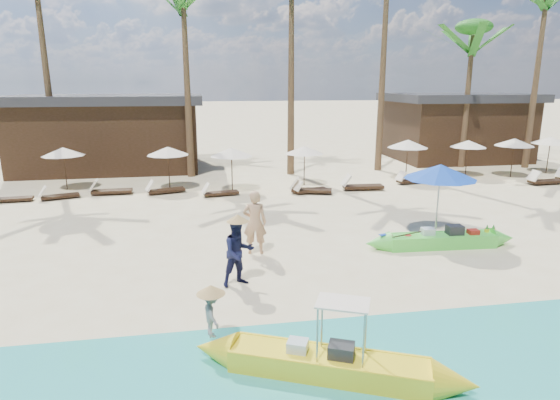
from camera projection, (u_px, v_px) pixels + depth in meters
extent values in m
plane|color=beige|center=(311.00, 274.00, 12.58)|extent=(240.00, 240.00, 0.00)
cube|color=tan|center=(381.00, 391.00, 7.80)|extent=(240.00, 4.50, 0.01)
cube|color=#4FE144|center=(441.00, 241.00, 14.60)|extent=(3.41, 0.89, 0.41)
cube|color=white|center=(441.00, 240.00, 14.59)|extent=(2.93, 0.66, 0.18)
cube|color=#262628|center=(455.00, 231.00, 14.57)|extent=(0.50, 0.40, 0.37)
cube|color=silver|center=(428.00, 233.00, 14.54)|extent=(0.39, 0.34, 0.30)
cube|color=#B22217|center=(473.00, 233.00, 14.60)|extent=(0.33, 0.28, 0.23)
cylinder|color=#B22217|center=(408.00, 237.00, 14.49)|extent=(0.23, 0.23, 0.10)
cylinder|color=#262628|center=(401.00, 238.00, 14.36)|extent=(0.21, 0.21, 0.09)
sphere|color=tan|center=(390.00, 236.00, 14.36)|extent=(0.19, 0.19, 0.19)
cylinder|color=yellow|center=(487.00, 232.00, 14.80)|extent=(0.15, 0.15, 0.19)
cylinder|color=yellow|center=(493.00, 232.00, 14.83)|extent=(0.15, 0.15, 0.19)
cube|color=yellow|center=(328.00, 365.00, 8.16)|extent=(3.47, 2.07, 0.42)
cube|color=white|center=(328.00, 364.00, 8.16)|extent=(2.95, 1.68, 0.19)
cube|color=#262628|center=(341.00, 353.00, 8.04)|extent=(0.54, 0.50, 0.33)
cube|color=silver|center=(298.00, 348.00, 8.23)|extent=(0.44, 0.42, 0.29)
cube|color=white|center=(343.00, 303.00, 7.81)|extent=(1.05, 0.91, 0.03)
imported|color=tan|center=(255.00, 222.00, 13.88)|extent=(0.78, 0.59, 1.94)
imported|color=#16183C|center=(238.00, 252.00, 11.72)|extent=(1.02, 0.90, 1.74)
imported|color=gray|center=(212.00, 314.00, 9.05)|extent=(0.50, 0.69, 0.96)
cylinder|color=#99999E|center=(438.00, 203.00, 15.18)|extent=(0.05, 0.05, 2.40)
cone|color=blue|center=(440.00, 172.00, 14.93)|extent=(2.30, 2.30, 0.47)
cylinder|color=#331F15|center=(65.00, 169.00, 22.30)|extent=(0.05, 0.05, 1.97)
cone|color=white|center=(63.00, 152.00, 22.10)|extent=(1.97, 1.97, 0.39)
cube|color=#331F15|center=(13.00, 199.00, 20.13)|extent=(1.57, 0.61, 0.11)
cube|color=#331F15|center=(60.00, 196.00, 20.63)|extent=(1.62, 0.97, 0.11)
cube|color=white|center=(42.00, 192.00, 20.25)|extent=(0.49, 0.59, 0.45)
cylinder|color=#331F15|center=(169.00, 169.00, 22.40)|extent=(0.05, 0.05, 1.99)
cone|color=white|center=(168.00, 151.00, 22.19)|extent=(1.99, 1.99, 0.40)
cube|color=#331F15|center=(112.00, 191.00, 21.46)|extent=(1.79, 0.62, 0.13)
cube|color=white|center=(93.00, 185.00, 21.23)|extent=(0.41, 0.58, 0.52)
cube|color=#331F15|center=(166.00, 190.00, 21.68)|extent=(1.75, 0.98, 0.12)
cube|color=white|center=(150.00, 186.00, 21.30)|extent=(0.51, 0.62, 0.49)
cylinder|color=#331F15|center=(232.00, 170.00, 21.95)|extent=(0.05, 0.05, 2.01)
cone|color=white|center=(231.00, 152.00, 21.73)|extent=(2.01, 2.01, 0.40)
cube|color=#331F15|center=(221.00, 193.00, 21.21)|extent=(1.62, 0.77, 0.11)
cube|color=white|center=(206.00, 188.00, 20.91)|extent=(0.43, 0.56, 0.46)
cylinder|color=#331F15|center=(304.00, 166.00, 23.23)|extent=(0.05, 0.05, 1.91)
cone|color=white|center=(305.00, 150.00, 23.03)|extent=(1.91, 1.91, 0.38)
cube|color=#331F15|center=(312.00, 190.00, 21.63)|extent=(1.93, 1.11, 0.13)
cube|color=white|center=(294.00, 183.00, 21.65)|extent=(0.57, 0.69, 0.54)
cube|color=#331F15|center=(311.00, 190.00, 21.75)|extent=(1.65, 0.91, 0.11)
cube|color=white|center=(298.00, 186.00, 21.39)|extent=(0.47, 0.58, 0.46)
cylinder|color=#331F15|center=(407.00, 161.00, 24.32)|extent=(0.05, 0.05, 2.08)
cone|color=white|center=(408.00, 144.00, 24.11)|extent=(2.08, 2.08, 0.42)
cube|color=#331F15|center=(363.00, 187.00, 22.36)|extent=(1.93, 0.74, 0.13)
cube|color=white|center=(346.00, 180.00, 22.20)|extent=(0.46, 0.64, 0.55)
cube|color=#331F15|center=(413.00, 181.00, 23.80)|extent=(1.73, 0.81, 0.12)
cube|color=white|center=(401.00, 176.00, 23.49)|extent=(0.46, 0.59, 0.49)
cylinder|color=#331F15|center=(467.00, 159.00, 25.52)|extent=(0.05, 0.05, 1.91)
cone|color=white|center=(468.00, 144.00, 25.32)|extent=(1.91, 1.91, 0.38)
cube|color=#331F15|center=(447.00, 179.00, 24.15)|extent=(1.59, 0.59, 0.11)
cube|color=white|center=(435.00, 175.00, 23.93)|extent=(0.38, 0.53, 0.46)
cylinder|color=#331F15|center=(512.00, 158.00, 25.26)|extent=(0.05, 0.05, 2.04)
cone|color=white|center=(514.00, 142.00, 25.05)|extent=(2.04, 2.04, 0.41)
cube|color=#331F15|center=(547.00, 181.00, 23.59)|extent=(1.84, 0.68, 0.13)
cube|color=white|center=(534.00, 176.00, 23.34)|extent=(0.44, 0.61, 0.53)
cylinder|color=#331F15|center=(548.00, 156.00, 26.33)|extent=(0.05, 0.05, 2.01)
cone|color=white|center=(551.00, 140.00, 26.12)|extent=(2.01, 2.01, 0.40)
cone|color=brown|center=(46.00, 74.00, 23.95)|extent=(0.40, 0.40, 10.89)
cone|color=brown|center=(187.00, 82.00, 24.44)|extent=(0.40, 0.40, 10.08)
cone|color=brown|center=(291.00, 70.00, 24.95)|extent=(0.40, 0.40, 11.26)
cone|color=brown|center=(384.00, 53.00, 25.94)|extent=(0.40, 0.40, 13.16)
cone|color=brown|center=(467.00, 99.00, 27.57)|extent=(0.40, 0.40, 8.07)
ellipsoid|color=#226419|center=(474.00, 27.00, 26.58)|extent=(2.08, 2.08, 0.88)
cone|color=brown|center=(536.00, 77.00, 27.06)|extent=(0.40, 0.40, 10.64)
cube|color=#331F15|center=(111.00, 137.00, 27.54)|extent=(10.00, 6.00, 3.80)
cube|color=#2D2D33|center=(107.00, 99.00, 27.01)|extent=(10.80, 6.60, 0.50)
cube|color=#331F15|center=(455.00, 130.00, 31.13)|extent=(8.00, 6.00, 3.80)
cube|color=#2D2D33|center=(458.00, 97.00, 30.61)|extent=(8.80, 6.60, 0.50)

